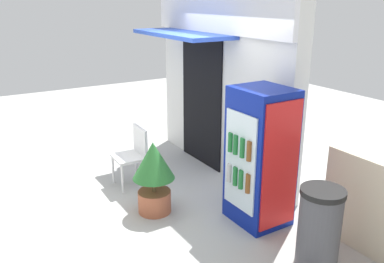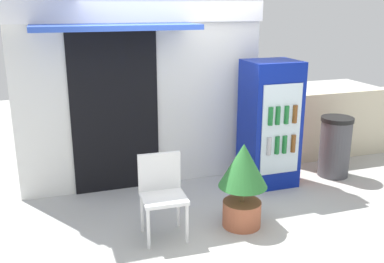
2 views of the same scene
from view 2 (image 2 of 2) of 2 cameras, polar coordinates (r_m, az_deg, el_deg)
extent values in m
plane|color=#B2B2AD|center=(5.20, 2.58, -11.85)|extent=(16.00, 16.00, 0.00)
cube|color=silver|center=(5.93, -6.62, 7.73)|extent=(3.33, 0.26, 3.15)
cube|color=blue|center=(5.29, -9.98, 13.33)|extent=(1.92, 0.78, 0.06)
cube|color=black|center=(5.82, -10.01, 2.37)|extent=(1.14, 0.03, 2.15)
cube|color=navy|center=(6.10, 10.08, 1.01)|extent=(0.70, 0.61, 1.73)
cube|color=silver|center=(5.83, 11.55, 0.22)|extent=(0.56, 0.02, 1.21)
cube|color=red|center=(6.28, 12.97, 1.28)|extent=(0.02, 0.55, 1.56)
cylinder|color=#B2B2B7|center=(5.79, 10.01, -1.90)|extent=(0.06, 0.06, 0.24)
cylinder|color=#196B2D|center=(5.85, 11.05, -1.77)|extent=(0.06, 0.06, 0.24)
cylinder|color=#196B2D|center=(5.91, 11.99, -1.66)|extent=(0.06, 0.06, 0.24)
cylinder|color=brown|center=(5.97, 13.09, -1.53)|extent=(0.06, 0.06, 0.24)
cylinder|color=#196B2D|center=(5.68, 10.23, 1.98)|extent=(0.06, 0.06, 0.24)
cylinder|color=#196B2D|center=(5.73, 11.15, 2.06)|extent=(0.06, 0.06, 0.24)
cylinder|color=#196B2D|center=(5.80, 12.25, 2.15)|extent=(0.06, 0.06, 0.24)
cylinder|color=brown|center=(5.86, 13.30, 2.24)|extent=(0.06, 0.06, 0.24)
cylinder|color=white|center=(4.63, -5.71, -12.60)|extent=(0.04, 0.04, 0.44)
cylinder|color=white|center=(4.71, -0.64, -11.97)|extent=(0.04, 0.04, 0.44)
cylinder|color=white|center=(4.96, -6.54, -10.55)|extent=(0.04, 0.04, 0.44)
cylinder|color=white|center=(5.03, -1.82, -10.01)|extent=(0.04, 0.04, 0.44)
cube|color=white|center=(4.72, -3.73, -8.65)|extent=(0.49, 0.45, 0.04)
cube|color=white|center=(4.80, -4.29, -5.20)|extent=(0.47, 0.06, 0.42)
cylinder|color=#AD5B3D|center=(5.11, 6.51, -10.59)|extent=(0.44, 0.44, 0.30)
cylinder|color=brown|center=(5.01, 6.60, -8.09)|extent=(0.05, 0.05, 0.19)
cone|color=#2D7533|center=(4.87, 6.73, -4.39)|extent=(0.55, 0.55, 0.50)
cylinder|color=#47474C|center=(6.73, 18.15, -2.14)|extent=(0.44, 0.44, 0.83)
cylinder|color=black|center=(6.61, 18.49, 1.52)|extent=(0.46, 0.46, 0.06)
cube|color=beige|center=(7.74, 20.46, 1.07)|extent=(2.68, 0.23, 1.10)
camera|label=1|loc=(6.73, 56.06, 11.87)|focal=38.38mm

